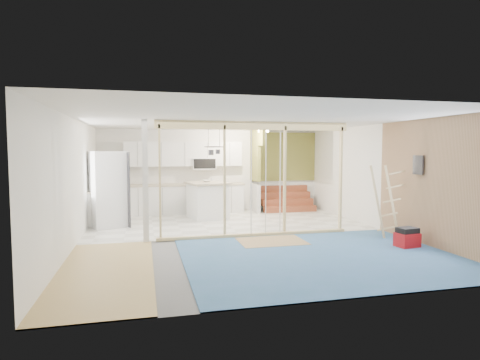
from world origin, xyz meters
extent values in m
cube|color=slate|center=(0.00, 0.00, 0.00)|extent=(7.00, 8.00, 0.01)
cube|color=white|center=(0.00, 0.00, 2.60)|extent=(7.00, 8.00, 0.01)
cube|color=white|center=(0.00, 4.00, 1.30)|extent=(7.00, 0.01, 2.60)
cube|color=white|center=(0.00, -4.00, 1.30)|extent=(7.00, 0.01, 2.60)
cube|color=white|center=(-3.50, 0.00, 1.30)|extent=(0.01, 8.00, 2.60)
cube|color=white|center=(3.50, 0.00, 1.30)|extent=(0.01, 8.00, 2.60)
cube|color=white|center=(0.00, 2.00, 0.01)|extent=(7.00, 4.00, 0.02)
cube|color=#436CA4|center=(1.00, -2.00, 0.01)|extent=(5.00, 4.00, 0.02)
cube|color=tan|center=(-2.75, -2.00, 0.01)|extent=(1.50, 4.00, 0.02)
cube|color=tan|center=(0.50, -0.60, 0.02)|extent=(1.40, 1.00, 0.01)
cube|color=beige|center=(0.30, 0.00, 2.50)|extent=(4.40, 0.09, 0.18)
cube|color=beige|center=(0.30, 0.00, 0.05)|extent=(4.40, 0.09, 0.06)
cube|color=silver|center=(-2.10, 0.00, 1.30)|extent=(0.12, 0.14, 2.60)
cube|color=beige|center=(-1.80, 0.00, 1.30)|extent=(0.04, 0.09, 2.40)
cube|color=beige|center=(-0.40, 0.00, 1.30)|extent=(0.05, 0.09, 2.40)
cube|color=beige|center=(1.00, 0.00, 1.30)|extent=(0.04, 0.09, 2.40)
cube|color=beige|center=(2.40, 0.00, 1.30)|extent=(0.04, 0.09, 2.40)
cylinder|color=silver|center=(0.20, -0.03, 1.22)|extent=(0.02, 0.02, 2.35)
cylinder|color=silver|center=(0.90, 0.02, 1.22)|extent=(0.02, 0.02, 2.35)
cylinder|color=silver|center=(0.55, 0.00, 1.22)|extent=(0.02, 0.02, 2.35)
cube|color=white|center=(-0.90, 3.70, 0.44)|extent=(3.60, 0.60, 0.88)
cube|color=#B9AD91|center=(-0.90, 3.70, 0.91)|extent=(3.66, 0.64, 0.05)
cube|color=white|center=(-3.20, 2.60, 0.44)|extent=(0.60, 1.60, 0.88)
cube|color=#B9AD91|center=(-3.20, 2.60, 0.91)|extent=(0.64, 1.64, 0.05)
cube|color=white|center=(-0.90, 3.82, 1.85)|extent=(3.60, 0.34, 0.75)
cube|color=white|center=(-0.30, 3.78, 1.55)|extent=(0.72, 0.38, 0.36)
cube|color=black|center=(-0.30, 3.59, 1.55)|extent=(0.68, 0.02, 0.30)
cube|color=olive|center=(1.30, 3.55, 1.80)|extent=(0.10, 0.90, 1.60)
cube|color=silver|center=(1.30, 3.55, 0.45)|extent=(0.10, 0.90, 0.90)
cube|color=olive|center=(1.30, 2.85, 2.35)|extent=(0.10, 0.50, 0.50)
cube|color=olive|center=(2.40, 3.97, 1.75)|extent=(2.20, 0.04, 1.60)
cube|color=silver|center=(2.40, 3.97, 0.45)|extent=(2.20, 0.04, 0.90)
cube|color=#9A4D2C|center=(2.35, 3.20, 0.10)|extent=(1.70, 0.26, 0.20)
cube|color=#9A4D2C|center=(2.35, 3.46, 0.30)|extent=(1.70, 0.26, 0.20)
cube|color=#9A4D2C|center=(2.35, 3.72, 0.50)|extent=(1.70, 0.26, 0.20)
cube|color=#9A4D2C|center=(2.35, 3.98, 0.70)|extent=(1.70, 0.26, 0.20)
torus|color=black|center=(-0.30, 1.90, 2.05)|extent=(0.52, 0.52, 0.02)
cylinder|color=black|center=(-0.45, 1.90, 2.30)|extent=(0.01, 0.01, 0.50)
cylinder|color=black|center=(-0.15, 1.90, 2.30)|extent=(0.01, 0.01, 0.50)
cylinder|color=#3B3B40|center=(-0.40, 1.80, 1.90)|extent=(0.14, 0.14, 0.14)
cylinder|color=#3B3B40|center=(-0.18, 2.00, 1.92)|extent=(0.12, 0.12, 0.12)
cube|color=tan|center=(3.48, -2.00, 1.30)|extent=(0.02, 4.00, 2.60)
cube|color=#3B3B40|center=(3.43, -1.40, 1.65)|extent=(0.04, 0.30, 0.40)
cylinder|color=#FFEABF|center=(1.40, 3.00, 2.54)|extent=(0.32, 0.32, 0.08)
cube|color=white|center=(-3.03, 1.98, 0.97)|extent=(1.09, 1.07, 1.93)
cube|color=#3B3B40|center=(-2.62, 1.98, 0.97)|extent=(0.33, 0.72, 1.89)
cube|color=white|center=(-0.36, 2.68, 0.48)|extent=(1.15, 1.15, 0.97)
cube|color=#B9AD91|center=(-0.36, 2.68, 1.02)|extent=(1.28, 1.28, 0.06)
imported|color=silver|center=(-0.36, 2.81, 1.08)|extent=(0.27, 0.27, 0.06)
imported|color=silver|center=(-2.13, 3.66, 1.06)|extent=(0.13, 0.13, 0.26)
imported|color=silver|center=(-0.06, 3.73, 1.02)|extent=(0.09, 0.09, 0.19)
cube|color=#A00E13|center=(3.00, -1.70, 0.15)|extent=(0.47, 0.38, 0.30)
cube|color=black|center=(3.00, -1.70, 0.35)|extent=(0.42, 0.33, 0.11)
cube|color=#D6BC83|center=(2.85, -0.85, 0.82)|extent=(0.38, 0.11, 1.62)
cube|color=#D6BC83|center=(3.21, -0.85, 0.82)|extent=(0.38, 0.11, 1.62)
cube|color=#D6BC83|center=(3.08, -0.85, 0.22)|extent=(0.39, 0.12, 0.11)
cube|color=#D6BC83|center=(3.14, -0.85, 0.53)|extent=(0.39, 0.12, 0.11)
cube|color=#D6BC83|center=(3.20, -0.85, 0.84)|extent=(0.39, 0.12, 0.11)
cube|color=#D6BC83|center=(3.27, -0.85, 1.16)|extent=(0.39, 0.12, 0.11)
cube|color=#D6BC83|center=(3.33, -0.85, 1.47)|extent=(0.39, 0.12, 0.11)
camera|label=1|loc=(-2.13, -8.63, 1.94)|focal=30.00mm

